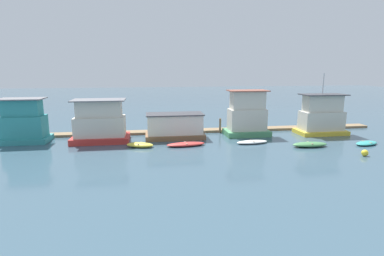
{
  "coord_description": "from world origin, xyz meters",
  "views": [
    {
      "loc": [
        -5.03,
        -34.79,
        8.24
      ],
      "look_at": [
        0.0,
        -1.0,
        1.4
      ],
      "focal_mm": 28.0,
      "sensor_mm": 36.0,
      "label": 1
    }
  ],
  "objects_px": {
    "houseboat_green": "(247,116)",
    "buoy_yellow": "(365,153)",
    "dinghy_red": "(186,144)",
    "houseboat_yellow": "(322,117)",
    "dinghy_teal": "(366,143)",
    "dinghy_white": "(252,142)",
    "dinghy_yellow": "(140,145)",
    "houseboat_teal": "(24,123)",
    "houseboat_red": "(100,123)",
    "mooring_post_near_right": "(220,126)",
    "mooring_post_far_right": "(261,125)",
    "houseboat_brown": "(175,126)",
    "dinghy_green": "(310,144)"
  },
  "relations": [
    {
      "from": "dinghy_green",
      "to": "mooring_post_near_right",
      "type": "height_order",
      "value": "mooring_post_near_right"
    },
    {
      "from": "houseboat_brown",
      "to": "houseboat_yellow",
      "type": "bearing_deg",
      "value": -1.13
    },
    {
      "from": "dinghy_yellow",
      "to": "dinghy_teal",
      "type": "bearing_deg",
      "value": -6.08
    },
    {
      "from": "houseboat_teal",
      "to": "dinghy_white",
      "type": "distance_m",
      "value": 25.65
    },
    {
      "from": "dinghy_yellow",
      "to": "dinghy_green",
      "type": "height_order",
      "value": "dinghy_green"
    },
    {
      "from": "dinghy_red",
      "to": "buoy_yellow",
      "type": "xyz_separation_m",
      "value": [
        16.44,
        -6.19,
        0.1
      ]
    },
    {
      "from": "houseboat_brown",
      "to": "mooring_post_near_right",
      "type": "relative_size",
      "value": 3.67
    },
    {
      "from": "dinghy_teal",
      "to": "mooring_post_far_right",
      "type": "height_order",
      "value": "mooring_post_far_right"
    },
    {
      "from": "mooring_post_far_right",
      "to": "buoy_yellow",
      "type": "xyz_separation_m",
      "value": [
        5.62,
        -12.18,
        -0.54
      ]
    },
    {
      "from": "houseboat_yellow",
      "to": "buoy_yellow",
      "type": "xyz_separation_m",
      "value": [
        -1.39,
        -9.82,
        -1.89
      ]
    },
    {
      "from": "houseboat_green",
      "to": "mooring_post_far_right",
      "type": "bearing_deg",
      "value": 33.78
    },
    {
      "from": "mooring_post_near_right",
      "to": "houseboat_red",
      "type": "bearing_deg",
      "value": -170.34
    },
    {
      "from": "mooring_post_near_right",
      "to": "buoy_yellow",
      "type": "relative_size",
      "value": 3.07
    },
    {
      "from": "houseboat_brown",
      "to": "dinghy_yellow",
      "type": "relative_size",
      "value": 2.2
    },
    {
      "from": "houseboat_yellow",
      "to": "dinghy_red",
      "type": "distance_m",
      "value": 18.3
    },
    {
      "from": "houseboat_yellow",
      "to": "dinghy_white",
      "type": "relative_size",
      "value": 2.08
    },
    {
      "from": "houseboat_green",
      "to": "dinghy_teal",
      "type": "relative_size",
      "value": 1.72
    },
    {
      "from": "houseboat_green",
      "to": "buoy_yellow",
      "type": "distance_m",
      "value": 13.46
    },
    {
      "from": "houseboat_teal",
      "to": "dinghy_yellow",
      "type": "xyz_separation_m",
      "value": [
        12.87,
        -4.11,
        -1.92
      ]
    },
    {
      "from": "houseboat_red",
      "to": "dinghy_white",
      "type": "distance_m",
      "value": 17.24
    },
    {
      "from": "dinghy_white",
      "to": "dinghy_teal",
      "type": "relative_size",
      "value": 1.12
    },
    {
      "from": "dinghy_red",
      "to": "dinghy_teal",
      "type": "height_order",
      "value": "dinghy_red"
    },
    {
      "from": "houseboat_yellow",
      "to": "mooring_post_near_right",
      "type": "bearing_deg",
      "value": 169.41
    },
    {
      "from": "dinghy_white",
      "to": "mooring_post_far_right",
      "type": "bearing_deg",
      "value": 60.59
    },
    {
      "from": "dinghy_teal",
      "to": "dinghy_white",
      "type": "bearing_deg",
      "value": 169.31
    },
    {
      "from": "houseboat_red",
      "to": "buoy_yellow",
      "type": "xyz_separation_m",
      "value": [
        25.77,
        -9.7,
        -1.79
      ]
    },
    {
      "from": "houseboat_teal",
      "to": "mooring_post_near_right",
      "type": "relative_size",
      "value": 2.74
    },
    {
      "from": "houseboat_yellow",
      "to": "houseboat_brown",
      "type": "bearing_deg",
      "value": 178.87
    },
    {
      "from": "houseboat_red",
      "to": "mooring_post_near_right",
      "type": "distance_m",
      "value": 14.82
    },
    {
      "from": "houseboat_teal",
      "to": "houseboat_red",
      "type": "height_order",
      "value": "houseboat_teal"
    },
    {
      "from": "houseboat_teal",
      "to": "dinghy_teal",
      "type": "relative_size",
      "value": 1.59
    },
    {
      "from": "dinghy_red",
      "to": "mooring_post_near_right",
      "type": "bearing_deg",
      "value": 48.8
    },
    {
      "from": "dinghy_teal",
      "to": "mooring_post_near_right",
      "type": "bearing_deg",
      "value": 150.15
    },
    {
      "from": "houseboat_red",
      "to": "buoy_yellow",
      "type": "height_order",
      "value": "houseboat_red"
    },
    {
      "from": "dinghy_red",
      "to": "mooring_post_far_right",
      "type": "relative_size",
      "value": 2.51
    },
    {
      "from": "dinghy_white",
      "to": "dinghy_green",
      "type": "height_order",
      "value": "dinghy_green"
    },
    {
      "from": "dinghy_red",
      "to": "dinghy_green",
      "type": "bearing_deg",
      "value": -9.71
    },
    {
      "from": "houseboat_brown",
      "to": "mooring_post_far_right",
      "type": "height_order",
      "value": "houseboat_brown"
    },
    {
      "from": "houseboat_yellow",
      "to": "dinghy_teal",
      "type": "height_order",
      "value": "houseboat_yellow"
    },
    {
      "from": "dinghy_yellow",
      "to": "dinghy_teal",
      "type": "height_order",
      "value": "dinghy_yellow"
    },
    {
      "from": "buoy_yellow",
      "to": "houseboat_teal",
      "type": "bearing_deg",
      "value": 162.76
    },
    {
      "from": "houseboat_yellow",
      "to": "dinghy_teal",
      "type": "distance_m",
      "value": 6.55
    },
    {
      "from": "dinghy_yellow",
      "to": "mooring_post_far_right",
      "type": "height_order",
      "value": "mooring_post_far_right"
    },
    {
      "from": "mooring_post_far_right",
      "to": "dinghy_red",
      "type": "bearing_deg",
      "value": -151.06
    },
    {
      "from": "houseboat_yellow",
      "to": "mooring_post_near_right",
      "type": "distance_m",
      "value": 12.87
    },
    {
      "from": "houseboat_teal",
      "to": "dinghy_teal",
      "type": "bearing_deg",
      "value": -10.18
    },
    {
      "from": "dinghy_red",
      "to": "dinghy_white",
      "type": "bearing_deg",
      "value": -0.01
    },
    {
      "from": "dinghy_yellow",
      "to": "buoy_yellow",
      "type": "xyz_separation_m",
      "value": [
        21.32,
        -6.5,
        0.07
      ]
    },
    {
      "from": "dinghy_white",
      "to": "mooring_post_far_right",
      "type": "height_order",
      "value": "mooring_post_far_right"
    },
    {
      "from": "houseboat_teal",
      "to": "houseboat_red",
      "type": "bearing_deg",
      "value": -6.16
    }
  ]
}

